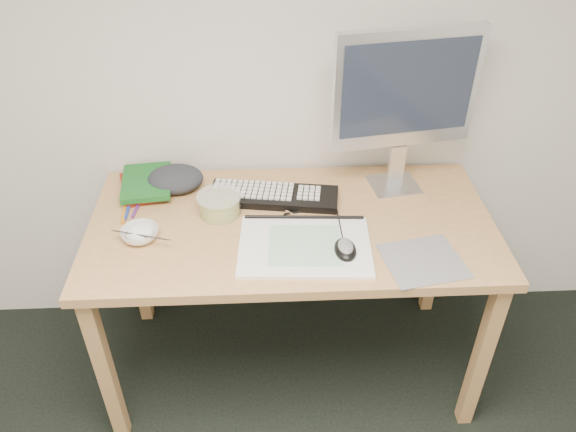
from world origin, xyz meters
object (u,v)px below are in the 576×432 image
at_px(sketchpad, 305,246).
at_px(rice_bowl, 140,234).
at_px(keyboard, 274,196).
at_px(monitor, 406,94).
at_px(desk, 292,240).

relative_size(sketchpad, rice_bowl, 3.44).
xyz_separation_m(keyboard, monitor, (0.46, 0.07, 0.36)).
relative_size(desk, sketchpad, 3.28).
bearing_deg(rice_bowl, monitor, 17.05).
distance_m(sketchpad, rice_bowl, 0.55).
bearing_deg(monitor, sketchpad, -145.16).
distance_m(keyboard, rice_bowl, 0.49).
distance_m(sketchpad, monitor, 0.62).
height_order(desk, keyboard, keyboard).
xyz_separation_m(sketchpad, monitor, (0.36, 0.35, 0.37)).
distance_m(monitor, rice_bowl, 1.01).
relative_size(sketchpad, monitor, 0.72).
xyz_separation_m(monitor, rice_bowl, (-0.90, -0.28, -0.35)).
xyz_separation_m(sketchpad, rice_bowl, (-0.54, 0.07, 0.01)).
bearing_deg(desk, sketchpad, -76.48).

